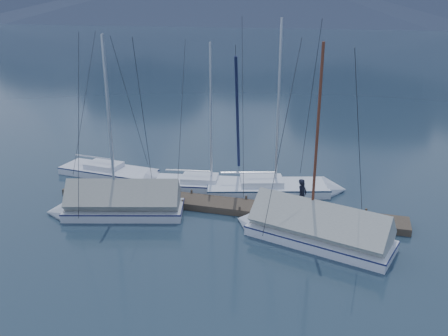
{
  "coord_description": "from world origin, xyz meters",
  "views": [
    {
      "loc": [
        6.03,
        -19.43,
        10.08
      ],
      "look_at": [
        0.0,
        2.0,
        2.2
      ],
      "focal_mm": 38.0,
      "sensor_mm": 36.0,
      "label": 1
    }
  ],
  "objects_px": {
    "sailboat_open_right": "(285,189)",
    "sailboat_covered_near": "(307,230)",
    "sailboat_open_mid": "(220,186)",
    "sailboat_covered_far": "(113,206)",
    "sailboat_open_left": "(121,174)",
    "person": "(302,195)"
  },
  "relations": [
    {
      "from": "sailboat_open_right",
      "to": "sailboat_covered_far",
      "type": "height_order",
      "value": "sailboat_open_right"
    },
    {
      "from": "sailboat_covered_far",
      "to": "person",
      "type": "xyz_separation_m",
      "value": [
        9.03,
        2.18,
        0.71
      ]
    },
    {
      "from": "sailboat_open_mid",
      "to": "sailboat_open_left",
      "type": "bearing_deg",
      "value": 178.2
    },
    {
      "from": "sailboat_open_right",
      "to": "sailboat_open_mid",
      "type": "bearing_deg",
      "value": -172.04
    },
    {
      "from": "sailboat_covered_near",
      "to": "sailboat_open_mid",
      "type": "bearing_deg",
      "value": 138.85
    },
    {
      "from": "sailboat_open_mid",
      "to": "sailboat_open_right",
      "type": "distance_m",
      "value": 3.67
    },
    {
      "from": "sailboat_open_left",
      "to": "sailboat_open_mid",
      "type": "height_order",
      "value": "sailboat_open_left"
    },
    {
      "from": "sailboat_open_left",
      "to": "sailboat_covered_near",
      "type": "height_order",
      "value": "sailboat_covered_near"
    },
    {
      "from": "sailboat_covered_near",
      "to": "sailboat_covered_far",
      "type": "bearing_deg",
      "value": 179.93
    },
    {
      "from": "sailboat_open_mid",
      "to": "sailboat_covered_far",
      "type": "relative_size",
      "value": 0.93
    },
    {
      "from": "sailboat_open_left",
      "to": "person",
      "type": "xyz_separation_m",
      "value": [
        11.18,
        -2.77,
        1.01
      ]
    },
    {
      "from": "sailboat_open_left",
      "to": "sailboat_covered_far",
      "type": "bearing_deg",
      "value": -66.53
    },
    {
      "from": "sailboat_open_right",
      "to": "sailboat_covered_near",
      "type": "distance_m",
      "value": 5.57
    },
    {
      "from": "sailboat_open_mid",
      "to": "sailboat_covered_far",
      "type": "xyz_separation_m",
      "value": [
        -4.13,
        -4.75,
        0.31
      ]
    },
    {
      "from": "sailboat_open_left",
      "to": "sailboat_covered_far",
      "type": "distance_m",
      "value": 5.4
    },
    {
      "from": "sailboat_open_left",
      "to": "sailboat_open_right",
      "type": "bearing_deg",
      "value": 1.79
    },
    {
      "from": "sailboat_open_left",
      "to": "person",
      "type": "distance_m",
      "value": 11.56
    },
    {
      "from": "sailboat_open_left",
      "to": "sailboat_covered_near",
      "type": "xyz_separation_m",
      "value": [
        11.72,
        -4.95,
        0.31
      ]
    },
    {
      "from": "sailboat_open_left",
      "to": "sailboat_open_mid",
      "type": "distance_m",
      "value": 6.28
    },
    {
      "from": "sailboat_open_left",
      "to": "sailboat_covered_far",
      "type": "relative_size",
      "value": 0.97
    },
    {
      "from": "sailboat_covered_far",
      "to": "sailboat_covered_near",
      "type": "bearing_deg",
      "value": -0.07
    },
    {
      "from": "sailboat_open_mid",
      "to": "sailboat_covered_near",
      "type": "distance_m",
      "value": 7.23
    }
  ]
}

